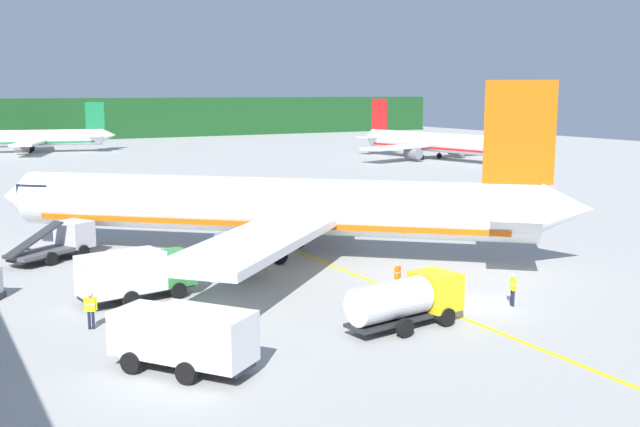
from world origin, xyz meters
TOP-DOWN VIEW (x-y plane):
  - ground at (0.00, 48.00)m, footprint 240.00×320.00m
  - distant_treeline at (0.00, 151.61)m, footprint 216.00×6.00m
  - airliner_foreground at (-4.29, 16.39)m, footprint 33.51×30.72m
  - airliner_mid_apron at (50.43, 69.20)m, footprint 28.56×34.40m
  - airliner_far_taxiway at (-6.28, 117.27)m, footprint 31.82×26.52m
  - airliner_distant at (-6.77, 140.73)m, footprint 22.46×18.77m
  - service_truck_fuel at (-15.81, 9.96)m, footprint 6.41×3.17m
  - service_truck_baggage at (-5.82, -0.96)m, footprint 6.33×2.95m
  - service_truck_catering at (-17.02, -1.25)m, footprint 5.26×6.07m
  - service_truck_pushback at (-17.28, 22.68)m, footprint 6.29×4.87m
  - crew_marshaller at (-19.09, 6.13)m, footprint 0.60×0.37m
  - crew_loader_left at (-2.64, 4.27)m, footprint 0.57×0.41m
  - crew_loader_right at (1.20, -0.80)m, footprint 0.36×0.60m
  - apron_guide_line at (-2.48, 11.76)m, footprint 0.30×60.00m

SIDE VIEW (x-z plane):
  - ground at x=0.00m, z-range -0.20..0.00m
  - apron_guide_line at x=-2.48m, z-range 0.00..0.01m
  - crew_loader_left at x=-2.64m, z-range 0.16..1.88m
  - crew_loader_right at x=1.20m, z-range 0.16..1.89m
  - crew_marshaller at x=-19.09m, z-range 0.17..1.96m
  - service_truck_pushback at x=-17.28m, z-range -0.12..2.48m
  - service_truck_baggage at x=-5.82m, z-range 0.20..2.60m
  - service_truck_catering at x=-17.02m, z-range 0.18..2.80m
  - service_truck_fuel at x=-15.81m, z-range 0.17..2.88m
  - airliner_distant at x=-6.77m, z-range -1.41..5.14m
  - airliner_far_taxiway at x=-6.28m, z-range -1.98..7.22m
  - airliner_mid_apron at x=50.43m, z-range -2.12..7.73m
  - airliner_foreground at x=-4.29m, z-range -2.56..9.34m
  - distant_treeline at x=0.00m, z-range 0.00..9.57m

